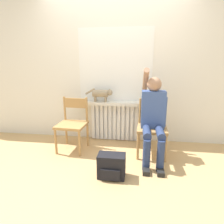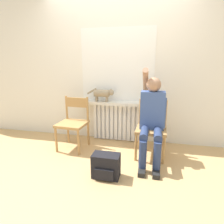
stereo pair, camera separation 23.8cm
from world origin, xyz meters
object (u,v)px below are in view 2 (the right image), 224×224
Objects in this scene: backpack at (106,166)px; cat at (103,93)px; chair_right at (151,128)px; person at (152,116)px; chair_left at (73,122)px.

cat is at bearing 106.24° from backpack.
chair_right is at bearing 53.72° from backpack.
backpack is at bearing -123.66° from chair_right.
backpack is at bearing -73.76° from cat.
person is at bearing -88.20° from chair_right.
person is at bearing -30.05° from cat.
chair_left is at bearing -138.77° from cat.
chair_left is 1.06m from backpack.
person is 3.92× the size of backpack.
person is at bearing -2.26° from chair_left.
backpack is (0.31, -1.08, -0.73)m from cat.
cat is at bearing 149.95° from person.
chair_right is 0.93m from backpack.
backpack is at bearing -131.26° from person.
chair_left is at bearing 135.72° from backpack.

